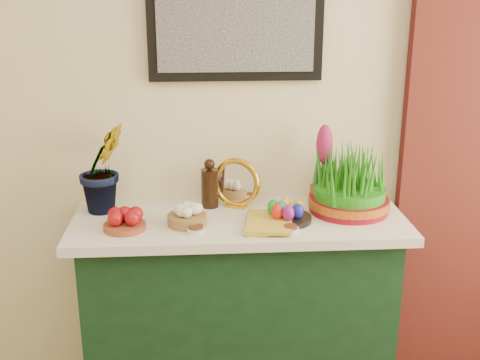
% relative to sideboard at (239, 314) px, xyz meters
% --- Properties ---
extents(room, '(4.50, 4.54, 2.72)m').
position_rel_sideboard_xyz_m(room, '(0.00, -1.89, 1.28)').
color(room, brown).
rests_on(room, ground).
extents(sideboard, '(1.30, 0.45, 0.85)m').
position_rel_sideboard_xyz_m(sideboard, '(0.00, 0.00, 0.00)').
color(sideboard, '#14371A').
rests_on(sideboard, ground).
extents(tablecloth, '(1.40, 0.55, 0.04)m').
position_rel_sideboard_xyz_m(tablecloth, '(0.00, 0.00, 0.45)').
color(tablecloth, white).
rests_on(tablecloth, sideboard).
extents(hyacinth_green, '(0.33, 0.33, 0.51)m').
position_rel_sideboard_xyz_m(hyacinth_green, '(-0.57, 0.12, 0.72)').
color(hyacinth_green, '#2C7726').
rests_on(hyacinth_green, tablecloth).
extents(apple_bowl, '(0.20, 0.20, 0.09)m').
position_rel_sideboard_xyz_m(apple_bowl, '(-0.47, -0.10, 0.50)').
color(apple_bowl, brown).
rests_on(apple_bowl, tablecloth).
extents(garlic_basket, '(0.19, 0.19, 0.09)m').
position_rel_sideboard_xyz_m(garlic_basket, '(-0.22, -0.07, 0.50)').
color(garlic_basket, olive).
rests_on(garlic_basket, tablecloth).
extents(vinegar_cruet, '(0.07, 0.07, 0.22)m').
position_rel_sideboard_xyz_m(vinegar_cruet, '(-0.12, 0.13, 0.56)').
color(vinegar_cruet, black).
rests_on(vinegar_cruet, tablecloth).
extents(mirror, '(0.22, 0.13, 0.22)m').
position_rel_sideboard_xyz_m(mirror, '(-0.00, 0.13, 0.57)').
color(mirror, gold).
rests_on(mirror, tablecloth).
extents(book, '(0.21, 0.27, 0.03)m').
position_rel_sideboard_xyz_m(book, '(0.02, -0.09, 0.48)').
color(book, gold).
rests_on(book, tablecloth).
extents(spice_dish_left, '(0.07, 0.07, 0.03)m').
position_rel_sideboard_xyz_m(spice_dish_left, '(-0.18, -0.15, 0.48)').
color(spice_dish_left, silver).
rests_on(spice_dish_left, tablecloth).
extents(spice_dish_right, '(0.07, 0.07, 0.03)m').
position_rel_sideboard_xyz_m(spice_dish_right, '(0.19, -0.17, 0.48)').
color(spice_dish_right, silver).
rests_on(spice_dish_right, tablecloth).
extents(egg_plate, '(0.22, 0.22, 0.09)m').
position_rel_sideboard_xyz_m(egg_plate, '(0.19, -0.06, 0.50)').
color(egg_plate, black).
rests_on(egg_plate, tablecloth).
extents(hyacinth_pink, '(0.11, 0.11, 0.37)m').
position_rel_sideboard_xyz_m(hyacinth_pink, '(0.38, 0.12, 0.63)').
color(hyacinth_pink, brown).
rests_on(hyacinth_pink, tablecloth).
extents(wheatgrass_sabzeh, '(0.35, 0.35, 0.29)m').
position_rel_sideboard_xyz_m(wheatgrass_sabzeh, '(0.48, 0.04, 0.59)').
color(wheatgrass_sabzeh, maroon).
rests_on(wheatgrass_sabzeh, tablecloth).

